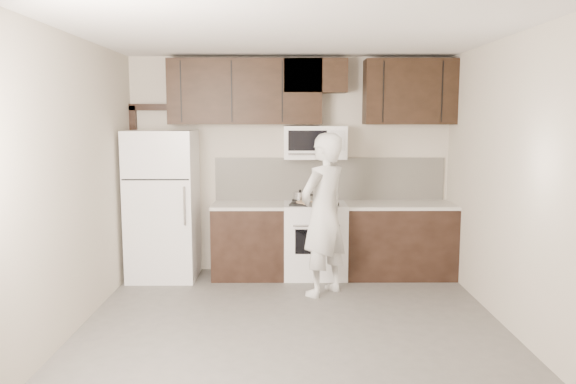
{
  "coord_description": "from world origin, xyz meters",
  "views": [
    {
      "loc": [
        -0.08,
        -4.84,
        1.95
      ],
      "look_at": [
        -0.04,
        0.9,
        1.19
      ],
      "focal_mm": 35.0,
      "sensor_mm": 36.0,
      "label": 1
    }
  ],
  "objects_px": {
    "microwave": "(315,142)",
    "person": "(323,215)",
    "refrigerator": "(163,205)",
    "stove": "(315,239)"
  },
  "relations": [
    {
      "from": "microwave",
      "to": "person",
      "type": "relative_size",
      "value": 0.42
    },
    {
      "from": "microwave",
      "to": "refrigerator",
      "type": "height_order",
      "value": "microwave"
    },
    {
      "from": "stove",
      "to": "person",
      "type": "relative_size",
      "value": 0.52
    },
    {
      "from": "refrigerator",
      "to": "stove",
      "type": "bearing_deg",
      "value": 1.51
    },
    {
      "from": "stove",
      "to": "person",
      "type": "bearing_deg",
      "value": -85.93
    },
    {
      "from": "stove",
      "to": "refrigerator",
      "type": "relative_size",
      "value": 0.52
    },
    {
      "from": "microwave",
      "to": "person",
      "type": "distance_m",
      "value": 1.13
    },
    {
      "from": "refrigerator",
      "to": "person",
      "type": "bearing_deg",
      "value": -19.63
    },
    {
      "from": "refrigerator",
      "to": "person",
      "type": "relative_size",
      "value": 1.0
    },
    {
      "from": "person",
      "to": "microwave",
      "type": "bearing_deg",
      "value": -133.0
    }
  ]
}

